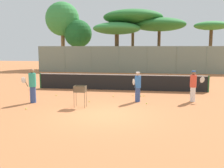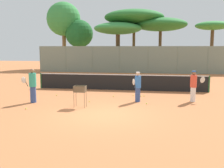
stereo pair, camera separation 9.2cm
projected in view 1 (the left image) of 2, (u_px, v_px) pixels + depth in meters
The scene contains 22 objects.
ground_plane at pixel (103, 115), 11.24m from camera, with size 80.00×80.00×0.00m, color #C67242.
tennis_net at pixel (120, 82), 17.53m from camera, with size 11.43×0.10×1.07m.
back_fence at pixel (133, 60), 28.92m from camera, with size 22.02×0.08×2.96m.
tree_0 at pixel (78, 34), 34.82m from camera, with size 3.68×3.68×6.47m.
tree_1 at pixel (133, 18), 31.96m from camera, with size 7.27×7.27×7.36m.
tree_2 at pixel (62, 19), 35.16m from camera, with size 4.52×4.52×8.86m.
tree_3 at pixel (117, 29), 30.76m from camera, with size 5.62×5.62×5.73m.
tree_4 at pixel (159, 25), 31.73m from camera, with size 6.37×6.37×6.35m.
tree_5 at pixel (211, 27), 29.68m from camera, with size 3.90×3.90×5.76m.
player_white_outfit at pixel (138, 86), 13.77m from camera, with size 0.43×0.84×1.58m.
player_red_cap at pixel (193, 86), 13.81m from camera, with size 0.85×0.45×1.64m.
player_yellow_shirt at pixel (32, 85), 13.53m from camera, with size 0.52×0.86×1.77m.
ball_cart at pixel (80, 91), 12.51m from camera, with size 0.56×0.41×1.05m.
tennis_ball_0 at pixel (89, 101), 13.78m from camera, with size 0.07×0.07×0.07m, color #D1E54C.
tennis_ball_1 at pixel (141, 96), 15.34m from camera, with size 0.07×0.07×0.07m, color #D1E54C.
tennis_ball_2 at pixel (147, 103), 13.30m from camera, with size 0.07×0.07×0.07m, color #D1E54C.
tennis_ball_3 at pixel (56, 95), 15.56m from camera, with size 0.07×0.07×0.07m, color #D1E54C.
tennis_ball_4 at pixel (133, 95), 15.61m from camera, with size 0.07×0.07×0.07m, color #D1E54C.
tennis_ball_5 at pixel (144, 96), 15.37m from camera, with size 0.07×0.07×0.07m, color #D1E54C.
tennis_ball_6 at pixel (113, 96), 15.32m from camera, with size 0.07×0.07×0.07m, color #D1E54C.
tennis_ball_7 at pixel (26, 109), 12.17m from camera, with size 0.07×0.07×0.07m, color #D1E54C.
parked_car at pixel (141, 66), 31.08m from camera, with size 4.20×1.70×1.60m.
Camera 1 is at (2.02, -10.76, 2.88)m, focal length 42.00 mm.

